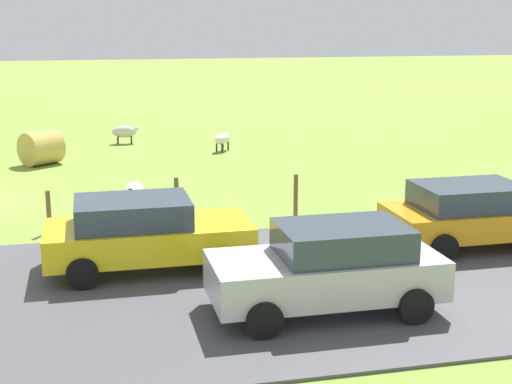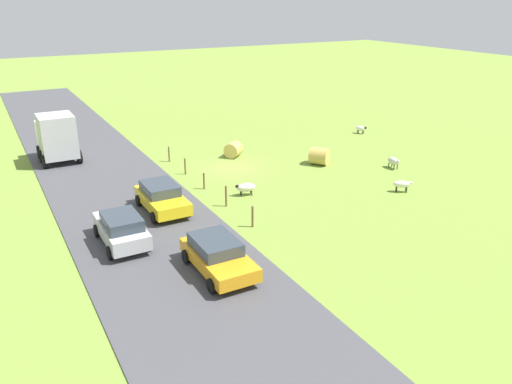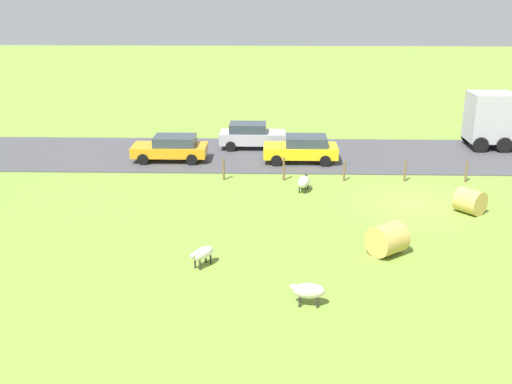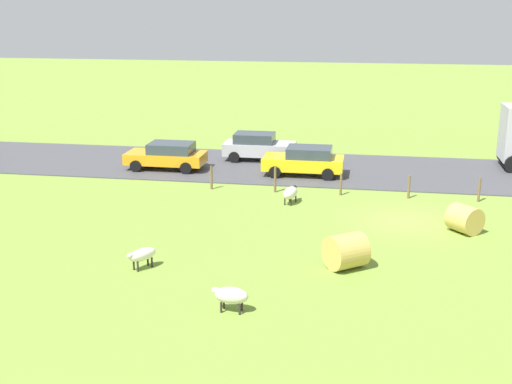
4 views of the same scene
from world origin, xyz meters
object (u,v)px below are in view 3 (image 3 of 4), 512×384
(hay_bale_1, at_px, (387,239))
(truck_0, at_px, (497,120))
(sheep_2, at_px, (304,182))
(car_3, at_px, (302,148))
(sheep_1, at_px, (202,254))
(car_4, at_px, (251,135))
(sheep_3, at_px, (308,291))
(car_0, at_px, (171,147))
(hay_bale_0, at_px, (470,201))

(hay_bale_1, height_order, truck_0, truck_0)
(sheep_2, xyz_separation_m, car_3, (5.33, -0.13, 0.35))
(sheep_1, bearing_deg, hay_bale_1, -79.61)
(car_4, bearing_deg, truck_0, -88.23)
(truck_0, bearing_deg, sheep_3, 147.52)
(sheep_3, bearing_deg, car_4, 7.23)
(car_4, bearing_deg, sheep_1, 175.88)
(sheep_1, height_order, car_0, car_0)
(truck_0, distance_m, car_3, 13.12)
(sheep_2, relative_size, hay_bale_1, 1.04)
(sheep_1, relative_size, truck_0, 0.30)
(hay_bale_1, height_order, car_0, car_0)
(hay_bale_1, xyz_separation_m, truck_0, (16.47, -9.82, 1.26))
(sheep_2, bearing_deg, hay_bale_1, -159.07)
(hay_bale_0, distance_m, car_3, 11.04)
(sheep_3, bearing_deg, hay_bale_1, -38.61)
(hay_bale_0, bearing_deg, sheep_3, 137.98)
(sheep_3, bearing_deg, sheep_1, 53.41)
(car_3, bearing_deg, sheep_2, 178.59)
(truck_0, height_order, car_3, truck_0)
(sheep_1, height_order, truck_0, truck_0)
(hay_bale_1, bearing_deg, hay_bale_0, -44.75)
(sheep_3, height_order, car_3, car_3)
(sheep_3, xyz_separation_m, car_4, (20.11, 2.55, 0.36))
(car_3, distance_m, car_4, 4.39)
(sheep_2, distance_m, car_3, 5.34)
(hay_bale_1, distance_m, car_4, 17.03)
(sheep_3, distance_m, car_4, 20.27)
(hay_bale_0, xyz_separation_m, hay_bale_1, (-4.67, 4.63, 0.06))
(hay_bale_0, bearing_deg, sheep_2, 69.07)
(sheep_1, height_order, car_4, car_4)
(hay_bale_0, height_order, car_0, car_0)
(sheep_3, bearing_deg, hay_bale_0, -42.02)
(car_3, bearing_deg, sheep_1, 163.00)
(hay_bale_1, xyz_separation_m, car_3, (12.87, 2.75, 0.24))
(sheep_2, relative_size, car_0, 0.30)
(sheep_1, distance_m, truck_0, 24.57)
(sheep_2, bearing_deg, car_3, -1.41)
(car_4, bearing_deg, car_3, -135.31)
(hay_bale_0, xyz_separation_m, car_0, (8.28, 15.14, 0.27))
(sheep_1, xyz_separation_m, hay_bale_1, (1.30, -7.09, 0.11))
(sheep_1, relative_size, car_0, 0.26)
(sheep_2, xyz_separation_m, sheep_3, (-11.66, 0.40, 0.01))
(sheep_2, distance_m, car_0, 9.36)
(sheep_1, relative_size, hay_bale_1, 0.91)
(car_3, bearing_deg, car_4, 44.69)
(hay_bale_0, xyz_separation_m, truck_0, (11.81, -5.19, 1.32))
(hay_bale_0, height_order, truck_0, truck_0)
(sheep_1, bearing_deg, sheep_2, -25.42)
(sheep_1, xyz_separation_m, car_0, (14.25, 3.43, 0.32))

